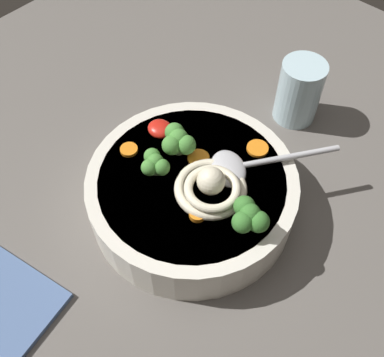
{
  "coord_description": "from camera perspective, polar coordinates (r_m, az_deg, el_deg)",
  "views": [
    {
      "loc": [
        24.3,
        -29.08,
        57.05
      ],
      "look_at": [
        1.42,
        -3.85,
        9.82
      ],
      "focal_mm": 42.76,
      "sensor_mm": 36.0,
      "label": 1
    }
  ],
  "objects": [
    {
      "name": "soup_spoon",
      "position": [
        0.59,
        5.91,
        1.55
      ],
      "size": [
        12.63,
        16.05,
        1.6
      ],
      "rotation": [
        0.0,
        0.0,
        0.96
      ],
      "color": "#B7B7BC",
      "rests_on": "soup_bowl"
    },
    {
      "name": "carrot_slice_extra_b",
      "position": [
        0.6,
        1.1,
        2.3
      ],
      "size": [
        2.91,
        2.91,
        0.5
      ],
      "primitive_type": "cylinder",
      "color": "orange",
      "rests_on": "soup_bowl"
    },
    {
      "name": "noodle_pile",
      "position": [
        0.56,
        2.4,
        -1.05
      ],
      "size": [
        10.0,
        9.8,
        4.02
      ],
      "color": "beige",
      "rests_on": "soup_bowl"
    },
    {
      "name": "drinking_glass",
      "position": [
        0.73,
        13.2,
        10.52
      ],
      "size": [
        6.74,
        6.74,
        10.11
      ],
      "primitive_type": "cylinder",
      "color": "silver",
      "rests_on": "table_slab"
    },
    {
      "name": "chili_sauce_dollop",
      "position": [
        0.63,
        -4.0,
        6.2
      ],
      "size": [
        3.52,
        3.17,
        1.59
      ],
      "primitive_type": "ellipsoid",
      "color": "red",
      "rests_on": "soup_bowl"
    },
    {
      "name": "broccoli_floret_left",
      "position": [
        0.57,
        -4.68,
        1.9
      ],
      "size": [
        4.16,
        3.58,
        3.29
      ],
      "color": "#7A9E60",
      "rests_on": "soup_bowl"
    },
    {
      "name": "carrot_slice_front",
      "position": [
        0.61,
        -7.88,
        3.59
      ],
      "size": [
        2.35,
        2.35,
        0.48
      ],
      "primitive_type": "cylinder",
      "color": "orange",
      "rests_on": "soup_bowl"
    },
    {
      "name": "table_slab",
      "position": [
        0.67,
        1.31,
        -1.46
      ],
      "size": [
        110.66,
        110.66,
        3.25
      ],
      "primitive_type": "cube",
      "color": "#5B5651",
      "rests_on": "ground"
    },
    {
      "name": "carrot_slice_center",
      "position": [
        0.62,
        8.17,
        3.74
      ],
      "size": [
        2.91,
        2.91,
        0.41
      ],
      "primitive_type": "cylinder",
      "color": "orange",
      "rests_on": "soup_bowl"
    },
    {
      "name": "broccoli_floret_far",
      "position": [
        0.59,
        -1.79,
        4.76
      ],
      "size": [
        5.05,
        4.34,
        3.99
      ],
      "color": "#7A9E60",
      "rests_on": "soup_bowl"
    },
    {
      "name": "broccoli_floret_beside_noodles",
      "position": [
        0.53,
        7.09,
        -4.7
      ],
      "size": [
        5.0,
        4.3,
        3.96
      ],
      "color": "#7A9E60",
      "rests_on": "soup_bowl"
    },
    {
      "name": "carrot_slice_rear",
      "position": [
        0.55,
        0.71,
        -4.46
      ],
      "size": [
        2.09,
        2.09,
        0.72
      ],
      "primitive_type": "cylinder",
      "color": "orange",
      "rests_on": "soup_bowl"
    },
    {
      "name": "soup_bowl",
      "position": [
        0.61,
        0.0,
        -1.75
      ],
      "size": [
        27.47,
        27.47,
        6.57
      ],
      "color": "silver",
      "rests_on": "table_slab"
    }
  ]
}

